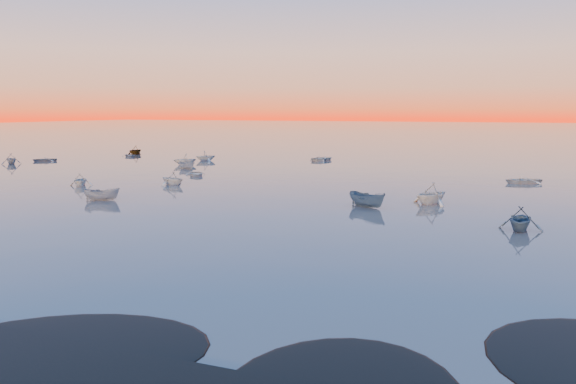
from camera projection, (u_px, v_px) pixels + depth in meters
The scene contains 4 objects.
ground at pixel (403, 151), 117.89m from camera, with size 600.00×600.00×0.00m, color #645853.
moored_fleet at pixel (340, 175), 74.64m from camera, with size 124.00×58.00×1.20m, color white, non-canonical shape.
boat_near_left at pixel (196, 176), 73.24m from camera, with size 3.63×1.51×0.91m, color white.
boat_near_center at pixel (102, 200), 53.39m from camera, with size 3.44×1.45×1.19m, color gray.
Camera 1 is at (20.86, -18.52, 8.51)m, focal length 35.00 mm.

